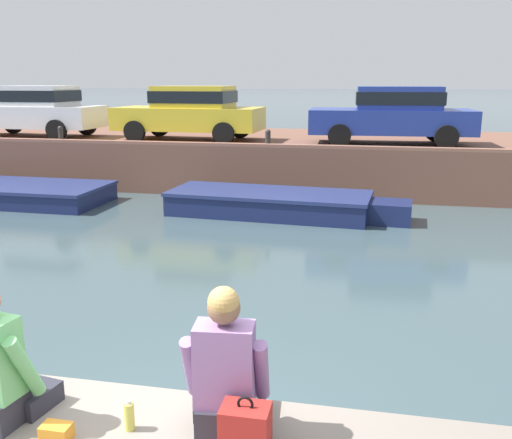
{
  "coord_description": "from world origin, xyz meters",
  "views": [
    {
      "loc": [
        1.48,
        -3.46,
        3.06
      ],
      "look_at": [
        -0.01,
        3.9,
        1.22
      ],
      "focal_mm": 40.0,
      "sensor_mm": 36.0,
      "label": 1
    }
  ],
  "objects": [
    {
      "name": "far_quay_wall",
      "position": [
        0.0,
        14.13,
        0.68
      ],
      "size": [
        60.0,
        6.0,
        1.36
      ],
      "primitive_type": "cube",
      "color": "brown",
      "rests_on": "ground"
    },
    {
      "name": "snack_bag",
      "position": [
        -0.33,
        -0.7,
        0.97
      ],
      "size": [
        0.18,
        0.12,
        0.1
      ],
      "primitive_type": "cube",
      "color": "orange",
      "rests_on": "near_quay"
    },
    {
      "name": "car_leftmost_white",
      "position": [
        -8.71,
        12.54,
        2.2
      ],
      "size": [
        4.28,
        2.0,
        1.54
      ],
      "color": "white",
      "rests_on": "far_quay_wall"
    },
    {
      "name": "backpack_on_ledge",
      "position": [
        0.85,
        -0.64,
        1.08
      ],
      "size": [
        0.28,
        0.24,
        0.41
      ],
      "color": "#A5231E",
      "rests_on": "near_quay"
    },
    {
      "name": "person_seated_right",
      "position": [
        0.66,
        -0.37,
        1.29
      ],
      "size": [
        0.56,
        0.56,
        0.97
      ],
      "color": "#282833",
      "rests_on": "near_quay"
    },
    {
      "name": "bottle_drink",
      "position": [
        0.07,
        -0.51,
        1.01
      ],
      "size": [
        0.06,
        0.06,
        0.2
      ],
      "color": "#CCC64C",
      "rests_on": "near_quay"
    },
    {
      "name": "boat_moored_central_navy",
      "position": [
        -0.57,
        9.31,
        0.27
      ],
      "size": [
        5.62,
        2.1,
        0.54
      ],
      "color": "navy",
      "rests_on": "ground"
    },
    {
      "name": "mooring_bollard_west",
      "position": [
        -7.19,
        11.38,
        1.6
      ],
      "size": [
        0.15,
        0.15,
        0.45
      ],
      "color": "#2D2B28",
      "rests_on": "far_quay_wall"
    },
    {
      "name": "ground_plane",
      "position": [
        0.0,
        5.57,
        0.0
      ],
      "size": [
        400.0,
        400.0,
        0.0
      ],
      "primitive_type": "plane",
      "color": "#3D5156"
    },
    {
      "name": "car_centre_blue",
      "position": [
        2.01,
        12.54,
        2.2
      ],
      "size": [
        4.4,
        2.16,
        1.54
      ],
      "color": "#233893",
      "rests_on": "far_quay_wall"
    },
    {
      "name": "car_left_inner_yellow",
      "position": [
        -3.68,
        12.54,
        2.2
      ],
      "size": [
        4.24,
        2.08,
        1.54
      ],
      "color": "yellow",
      "rests_on": "far_quay_wall"
    },
    {
      "name": "far_wall_coping",
      "position": [
        0.0,
        11.25,
        1.4
      ],
      "size": [
        60.0,
        0.24,
        0.08
      ],
      "primitive_type": "cube",
      "color": "#925F4C",
      "rests_on": "far_quay_wall"
    },
    {
      "name": "mooring_bollard_mid",
      "position": [
        -1.21,
        11.38,
        1.6
      ],
      "size": [
        0.15,
        0.15,
        0.45
      ],
      "color": "#2D2B28",
      "rests_on": "far_quay_wall"
    }
  ]
}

